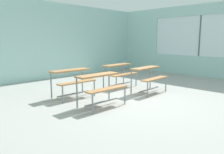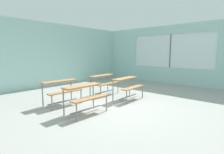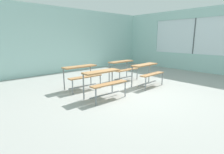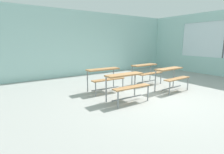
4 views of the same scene
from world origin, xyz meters
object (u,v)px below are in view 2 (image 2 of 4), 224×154
desk_bench_r0c0 (85,92)px  desk_bench_r0c1 (128,83)px  desk_bench_r1c0 (62,87)px  desk_bench_r1c1 (104,80)px

desk_bench_r0c0 → desk_bench_r0c1: size_ratio=0.99×
desk_bench_r0c0 → desk_bench_r1c0: bearing=90.3°
desk_bench_r0c0 → desk_bench_r1c1: size_ratio=0.99×
desk_bench_r0c0 → desk_bench_r1c1: bearing=32.1°
desk_bench_r0c1 → desk_bench_r1c0: (-1.86, 1.14, 0.00)m
desk_bench_r1c0 → desk_bench_r1c1: (1.85, -0.01, 0.00)m
desk_bench_r1c1 → desk_bench_r0c1: bearing=-91.1°
desk_bench_r0c1 → desk_bench_r1c1: bearing=88.2°
desk_bench_r0c0 → desk_bench_r1c0: size_ratio=1.00×
desk_bench_r0c1 → desk_bench_r0c0: bearing=177.3°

